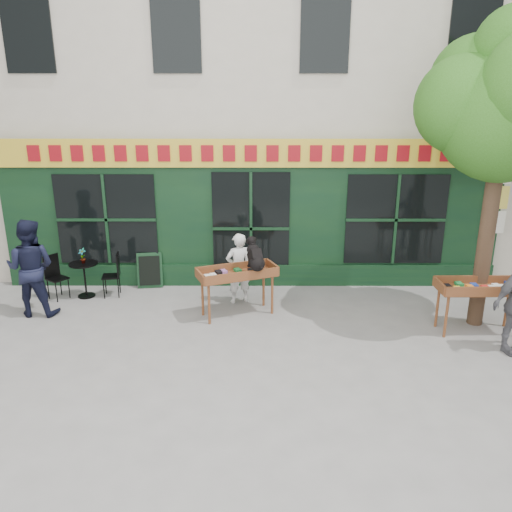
# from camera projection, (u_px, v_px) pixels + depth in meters

# --- Properties ---
(ground) EXTENTS (80.00, 80.00, 0.00)m
(ground) POSITION_uv_depth(u_px,v_px,m) (250.00, 329.00, 9.28)
(ground) COLOR slate
(ground) RESTS_ON ground
(building) EXTENTS (14.00, 7.26, 10.00)m
(building) POSITION_uv_depth(u_px,v_px,m) (252.00, 65.00, 13.48)
(building) COLOR beige
(building) RESTS_ON ground
(street_tree) EXTENTS (3.05, 2.90, 5.60)m
(street_tree) POSITION_uv_depth(u_px,v_px,m) (507.00, 98.00, 8.37)
(street_tree) COLOR #382619
(street_tree) RESTS_ON ground
(book_cart_center) EXTENTS (1.62, 1.14, 0.99)m
(book_cart_center) POSITION_uv_depth(u_px,v_px,m) (237.00, 275.00, 9.69)
(book_cart_center) COLOR brown
(book_cart_center) RESTS_ON ground
(dog) EXTENTS (0.54, 0.68, 0.60)m
(dog) POSITION_uv_depth(u_px,v_px,m) (255.00, 253.00, 9.50)
(dog) COLOR black
(dog) RESTS_ON book_cart_center
(woman) EXTENTS (0.64, 0.54, 1.49)m
(woman) POSITION_uv_depth(u_px,v_px,m) (239.00, 268.00, 10.33)
(woman) COLOR silver
(woman) RESTS_ON ground
(book_cart_right) EXTENTS (1.51, 0.64, 0.99)m
(book_cart_right) POSITION_uv_depth(u_px,v_px,m) (480.00, 290.00, 8.95)
(book_cart_right) COLOR brown
(book_cart_right) RESTS_ON ground
(bistro_table) EXTENTS (0.60, 0.60, 0.76)m
(bistro_table) POSITION_uv_depth(u_px,v_px,m) (84.00, 273.00, 10.66)
(bistro_table) COLOR black
(bistro_table) RESTS_ON ground
(bistro_chair_left) EXTENTS (0.51, 0.51, 0.95)m
(bistro_chair_left) POSITION_uv_depth(u_px,v_px,m) (54.00, 273.00, 10.61)
(bistro_chair_left) COLOR black
(bistro_chair_left) RESTS_ON ground
(bistro_chair_right) EXTENTS (0.42, 0.41, 0.95)m
(bistro_chair_right) POSITION_uv_depth(u_px,v_px,m) (115.00, 271.00, 10.72)
(bistro_chair_right) COLOR black
(bistro_chair_right) RESTS_ON ground
(potted_plant) EXTENTS (0.20, 0.17, 0.33)m
(potted_plant) POSITION_uv_depth(u_px,v_px,m) (82.00, 256.00, 10.55)
(potted_plant) COLOR gray
(potted_plant) RESTS_ON bistro_table
(man_left) EXTENTS (0.95, 0.74, 1.93)m
(man_left) POSITION_uv_depth(u_px,v_px,m) (31.00, 268.00, 9.68)
(man_left) COLOR black
(man_left) RESTS_ON ground
(chalkboard) EXTENTS (0.58, 0.27, 0.79)m
(chalkboard) POSITION_uv_depth(u_px,v_px,m) (150.00, 270.00, 11.25)
(chalkboard) COLOR black
(chalkboard) RESTS_ON ground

